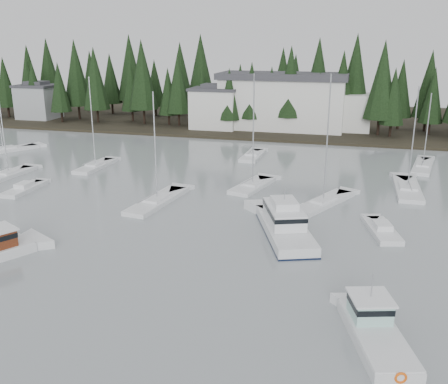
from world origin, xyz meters
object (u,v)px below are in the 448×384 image
object	(u,v)px
lobster_boat_teal	(375,332)
sailboat_11	(323,204)
house_west	(215,107)
cabin_cruiser_center	(284,226)
sailboat_0	(3,151)
sailboat_6	(96,167)
sailboat_4	(252,187)
sailboat_9	(253,157)
sailboat_5	(423,167)
sailboat_1	(157,202)
runabout_0	(25,190)
sailboat_2	(9,175)
sailboat_8	(407,190)
house_far_west	(38,101)
runabout_1	(382,231)
harbor_inn	(293,102)

from	to	relation	value
lobster_boat_teal	sailboat_11	bearing A→B (deg)	-5.71
house_west	cabin_cruiser_center	bearing A→B (deg)	-67.17
sailboat_0	sailboat_6	bearing A→B (deg)	-76.03
sailboat_0	sailboat_4	bearing A→B (deg)	-72.54
sailboat_9	sailboat_5	bearing A→B (deg)	-89.22
sailboat_5	sailboat_11	world-z (taller)	sailboat_11
house_west	sailboat_4	bearing A→B (deg)	-67.34
sailboat_1	sailboat_6	distance (m)	19.44
cabin_cruiser_center	runabout_0	bearing A→B (deg)	59.46
house_west	sailboat_6	xyz separation A→B (m)	(-8.02, -34.01, -4.57)
sailboat_5	sailboat_6	size ratio (longest dim) A/B	0.84
sailboat_2	sailboat_8	size ratio (longest dim) A/B	1.11
house_far_west	sailboat_9	size ratio (longest dim) A/B	0.63
sailboat_6	runabout_1	world-z (taller)	sailboat_6
sailboat_2	sailboat_4	distance (m)	33.03
house_west	sailboat_5	xyz separation A→B (m)	(37.31, -21.70, -4.60)
runabout_1	sailboat_9	bearing A→B (deg)	19.24
harbor_inn	lobster_boat_teal	bearing A→B (deg)	-78.25
house_west	sailboat_9	size ratio (longest dim) A/B	0.71
sailboat_2	sailboat_9	xyz separation A→B (m)	(29.40, 19.63, -0.01)
sailboat_2	sailboat_5	bearing A→B (deg)	-66.80
sailboat_6	house_far_west	bearing A→B (deg)	44.46
sailboat_0	runabout_1	bearing A→B (deg)	-80.01
sailboat_2	sailboat_11	bearing A→B (deg)	-87.99
house_west	sailboat_5	bearing A→B (deg)	-30.18
house_west	sailboat_1	size ratio (longest dim) A/B	0.74
sailboat_1	sailboat_5	size ratio (longest dim) A/B	1.16
sailboat_4	sailboat_6	xyz separation A→B (m)	(-23.83, 3.86, 0.00)
sailboat_4	runabout_0	xyz separation A→B (m)	(-26.48, -8.64, 0.05)
sailboat_4	sailboat_11	world-z (taller)	sailboat_11
sailboat_5	cabin_cruiser_center	bearing A→B (deg)	163.14
runabout_0	sailboat_1	bearing A→B (deg)	-91.46
sailboat_11	sailboat_2	bearing A→B (deg)	114.57
sailboat_5	runabout_0	xyz separation A→B (m)	(-47.99, -24.82, 0.08)
sailboat_0	sailboat_8	bearing A→B (deg)	-65.64
house_far_west	cabin_cruiser_center	world-z (taller)	house_far_west
sailboat_5	sailboat_8	bearing A→B (deg)	176.48
sailboat_1	runabout_0	world-z (taller)	sailboat_1
sailboat_6	sailboat_0	bearing A→B (deg)	75.41
cabin_cruiser_center	sailboat_9	size ratio (longest dim) A/B	0.92
sailboat_4	sailboat_5	xyz separation A→B (m)	(21.50, 16.17, -0.02)
sailboat_0	sailboat_9	distance (m)	40.88
house_far_west	sailboat_4	bearing A→B (deg)	-34.59
cabin_cruiser_center	runabout_1	distance (m)	9.35
runabout_0	runabout_1	xyz separation A→B (m)	(41.55, -2.94, 0.00)
lobster_boat_teal	sailboat_8	xyz separation A→B (m)	(4.43, 33.83, -0.47)
harbor_inn	sailboat_4	bearing A→B (deg)	-88.94
sailboat_6	sailboat_11	xyz separation A→B (m)	(32.85, -8.25, 0.00)
runabout_1	sailboat_1	bearing A→B (deg)	69.05
house_far_west	sailboat_0	xyz separation A→B (m)	(14.04, -30.40, -4.34)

